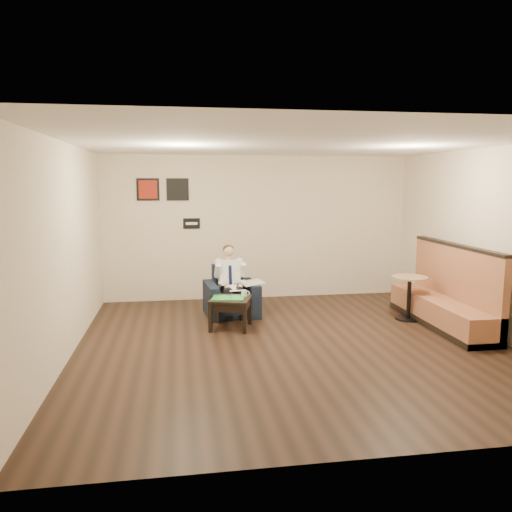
{
  "coord_description": "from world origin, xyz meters",
  "views": [
    {
      "loc": [
        -1.56,
        -6.66,
        2.27
      ],
      "look_at": [
        -0.32,
        1.2,
        1.1
      ],
      "focal_mm": 35.0,
      "sensor_mm": 36.0,
      "label": 1
    }
  ],
  "objects": [
    {
      "name": "wall_right",
      "position": [
        3.0,
        0.0,
        1.4
      ],
      "size": [
        0.02,
        6.0,
        2.8
      ],
      "primitive_type": "cube",
      "color": "beige",
      "rests_on": "ground"
    },
    {
      "name": "smartphone",
      "position": [
        -0.67,
        1.08,
        0.49
      ],
      "size": [
        0.17,
        0.14,
        0.01
      ],
      "primitive_type": "cube",
      "rotation": [
        0.0,
        0.0,
        -0.47
      ],
      "color": "black",
      "rests_on": "side_table"
    },
    {
      "name": "newspaper",
      "position": [
        -0.32,
        1.67,
        0.57
      ],
      "size": [
        0.43,
        0.51,
        0.01
      ],
      "primitive_type": "cube",
      "rotation": [
        0.0,
        0.0,
        0.15
      ],
      "color": "silver",
      "rests_on": "armchair"
    },
    {
      "name": "art_print_left",
      "position": [
        -2.1,
        2.98,
        2.15
      ],
      "size": [
        0.42,
        0.03,
        0.42
      ],
      "primitive_type": "cube",
      "color": "maroon",
      "rests_on": "wall_back"
    },
    {
      "name": "green_folder",
      "position": [
        -0.81,
        0.92,
        0.49
      ],
      "size": [
        0.54,
        0.42,
        0.01
      ],
      "primitive_type": "cube",
      "rotation": [
        0.0,
        0.0,
        -0.15
      ],
      "color": "green",
      "rests_on": "side_table"
    },
    {
      "name": "seating_sign",
      "position": [
        -1.3,
        2.98,
        1.5
      ],
      "size": [
        0.32,
        0.02,
        0.2
      ],
      "primitive_type": "cube",
      "color": "black",
      "rests_on": "wall_back"
    },
    {
      "name": "coffee_mug",
      "position": [
        -0.55,
        1.0,
        0.54
      ],
      "size": [
        0.11,
        0.11,
        0.1
      ],
      "primitive_type": "cylinder",
      "rotation": [
        0.0,
        0.0,
        -0.29
      ],
      "color": "white",
      "rests_on": "side_table"
    },
    {
      "name": "ceiling",
      "position": [
        0.0,
        0.0,
        2.8
      ],
      "size": [
        6.0,
        6.0,
        0.02
      ],
      "primitive_type": "cube",
      "color": "white",
      "rests_on": "wall_back"
    },
    {
      "name": "ground",
      "position": [
        0.0,
        0.0,
        0.0
      ],
      "size": [
        6.0,
        6.0,
        0.0
      ],
      "primitive_type": "plane",
      "color": "black",
      "rests_on": "ground"
    },
    {
      "name": "banquette",
      "position": [
        2.59,
        0.59,
        0.64
      ],
      "size": [
        0.6,
        2.52,
        1.29
      ],
      "primitive_type": "cube",
      "color": "#985A3B",
      "rests_on": "ground"
    },
    {
      "name": "lap_papers",
      "position": [
        -0.66,
        1.53,
        0.52
      ],
      "size": [
        0.23,
        0.3,
        0.01
      ],
      "primitive_type": "cube",
      "rotation": [
        0.0,
        0.0,
        0.17
      ],
      "color": "white",
      "rests_on": "seated_man"
    },
    {
      "name": "wall_front",
      "position": [
        0.0,
        -3.0,
        1.4
      ],
      "size": [
        6.0,
        0.02,
        2.8
      ],
      "primitive_type": "cube",
      "color": "beige",
      "rests_on": "ground"
    },
    {
      "name": "wall_left",
      "position": [
        -3.0,
        0.0,
        1.4
      ],
      "size": [
        0.02,
        6.0,
        2.8
      ],
      "primitive_type": "cube",
      "color": "beige",
      "rests_on": "ground"
    },
    {
      "name": "side_table",
      "position": [
        -0.77,
        0.93,
        0.24
      ],
      "size": [
        0.74,
        0.74,
        0.49
      ],
      "primitive_type": "cube",
      "rotation": [
        0.0,
        0.0,
        -0.29
      ],
      "color": "black",
      "rests_on": "ground"
    },
    {
      "name": "art_print_right",
      "position": [
        -1.55,
        2.98,
        2.15
      ],
      "size": [
        0.42,
        0.03,
        0.42
      ],
      "primitive_type": "cube",
      "color": "black",
      "rests_on": "wall_back"
    },
    {
      "name": "cafe_table",
      "position": [
        2.23,
        0.99,
        0.37
      ],
      "size": [
        0.76,
        0.76,
        0.73
      ],
      "primitive_type": "cylinder",
      "rotation": [
        0.0,
        0.0,
        -0.36
      ],
      "color": "#A57B59",
      "rests_on": "ground"
    },
    {
      "name": "wall_back",
      "position": [
        0.0,
        3.0,
        1.4
      ],
      "size": [
        6.0,
        0.02,
        2.8
      ],
      "primitive_type": "cube",
      "color": "beige",
      "rests_on": "ground"
    },
    {
      "name": "armchair",
      "position": [
        -0.67,
        1.73,
        0.42
      ],
      "size": [
        0.95,
        0.95,
        0.84
      ],
      "primitive_type": "cube",
      "rotation": [
        0.0,
        0.0,
        0.1
      ],
      "color": "black",
      "rests_on": "ground"
    },
    {
      "name": "seated_man",
      "position": [
        -0.66,
        1.62,
        0.57
      ],
      "size": [
        0.62,
        0.87,
        1.15
      ],
      "primitive_type": null,
      "rotation": [
        0.0,
        0.0,
        0.1
      ],
      "color": "silver",
      "rests_on": "armchair"
    }
  ]
}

